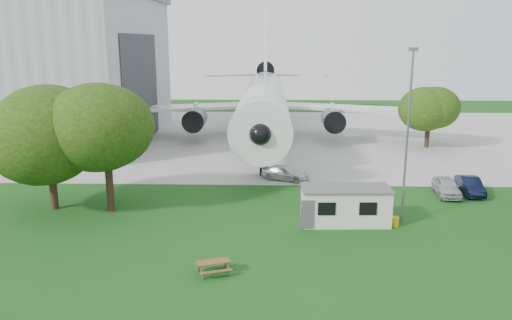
{
  "coord_description": "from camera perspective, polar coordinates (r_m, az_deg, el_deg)",
  "views": [
    {
      "loc": [
        -1.18,
        -27.61,
        12.61
      ],
      "look_at": [
        -2.22,
        8.0,
        4.0
      ],
      "focal_mm": 35.0,
      "sensor_mm": 36.0,
      "label": 1
    }
  ],
  "objects": [
    {
      "name": "tree_far_apron",
      "position": [
        62.68,
        19.18,
        5.25
      ],
      "size": [
        6.39,
        6.39,
        7.54
      ],
      "color": "#382619",
      "rests_on": "ground"
    },
    {
      "name": "picnic_west",
      "position": [
        28.38,
        -4.83,
        -12.84
      ],
      "size": [
        2.19,
        2.0,
        0.76
      ],
      "primitive_type": null,
      "rotation": [
        0.0,
        0.0,
        0.33
      ],
      "color": "brown",
      "rests_on": "ground"
    },
    {
      "name": "car_apron_van",
      "position": [
        45.96,
        3.39,
        -1.52
      ],
      "size": [
        4.83,
        3.39,
        1.3
      ],
      "primitive_type": "imported",
      "rotation": [
        0.0,
        0.0,
        1.18
      ],
      "color": "silver",
      "rests_on": "ground"
    },
    {
      "name": "car_ne_hatch",
      "position": [
        44.33,
        20.95,
        -2.88
      ],
      "size": [
        2.06,
        4.43,
        1.47
      ],
      "primitive_type": "imported",
      "rotation": [
        0.0,
        0.0,
        -0.08
      ],
      "color": "#ABAEB2",
      "rests_on": "ground"
    },
    {
      "name": "ground",
      "position": [
        30.38,
        3.81,
        -10.97
      ],
      "size": [
        160.0,
        160.0,
        0.0
      ],
      "primitive_type": "plane",
      "color": "#1F5C19"
    },
    {
      "name": "lamp_mast",
      "position": [
        35.7,
        16.88,
        2.33
      ],
      "size": [
        0.16,
        0.16,
        12.0
      ],
      "primitive_type": "cylinder",
      "color": "slate",
      "rests_on": "ground"
    },
    {
      "name": "tree_west_small",
      "position": [
        38.0,
        -16.79,
        3.2
      ],
      "size": [
        7.75,
        7.75,
        10.03
      ],
      "color": "#382619",
      "rests_on": "ground"
    },
    {
      "name": "airliner",
      "position": [
        63.89,
        0.93,
        6.99
      ],
      "size": [
        46.36,
        47.73,
        17.69
      ],
      "color": "white",
      "rests_on": "ground"
    },
    {
      "name": "car_ne_sedan",
      "position": [
        45.52,
        23.25,
        -2.71
      ],
      "size": [
        1.76,
        4.35,
        1.4
      ],
      "primitive_type": "imported",
      "rotation": [
        0.0,
        0.0,
        -0.06
      ],
      "color": "black",
      "rests_on": "ground"
    },
    {
      "name": "tree_west_big",
      "position": [
        40.0,
        -22.7,
        2.8
      ],
      "size": [
        8.59,
        8.59,
        10.16
      ],
      "color": "#382619",
      "rests_on": "ground"
    },
    {
      "name": "site_cabin",
      "position": [
        35.63,
        10.19,
        -5.12
      ],
      "size": [
        6.8,
        2.95,
        2.62
      ],
      "color": "silver",
      "rests_on": "ground"
    },
    {
      "name": "concrete_apron",
      "position": [
        66.82,
        2.66,
        2.71
      ],
      "size": [
        120.0,
        46.0,
        0.03
      ],
      "primitive_type": "cube",
      "color": "#B7B7B2",
      "rests_on": "ground"
    }
  ]
}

